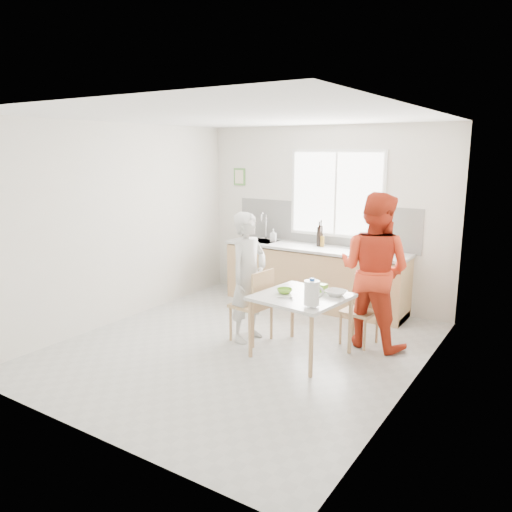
{
  "coord_description": "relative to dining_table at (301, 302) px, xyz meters",
  "views": [
    {
      "loc": [
        3.21,
        -4.68,
        2.34
      ],
      "look_at": [
        0.08,
        0.2,
        1.1
      ],
      "focal_mm": 35.0,
      "sensor_mm": 36.0,
      "label": 1
    }
  ],
  "objects": [
    {
      "name": "ground",
      "position": [
        -0.7,
        -0.18,
        -0.65
      ],
      "size": [
        4.5,
        4.5,
        0.0
      ],
      "primitive_type": "plane",
      "color": "#B7B7B2",
      "rests_on": "ground"
    },
    {
      "name": "soap_bottle",
      "position": [
        -1.46,
        1.83,
        0.37
      ],
      "size": [
        0.11,
        0.11,
        0.2
      ],
      "primitive_type": "imported",
      "rotation": [
        0.0,
        0.0,
        0.27
      ],
      "color": "#999999",
      "rests_on": "kitchen_counter"
    },
    {
      "name": "bowl_white",
      "position": [
        0.33,
        0.21,
        0.1
      ],
      "size": [
        0.26,
        0.26,
        0.06
      ],
      "primitive_type": "imported",
      "rotation": [
        0.0,
        0.0,
        -0.12
      ],
      "color": "silver",
      "rests_on": "dining_table"
    },
    {
      "name": "kitchen_counter",
      "position": [
        -0.71,
        1.77,
        -0.23
      ],
      "size": [
        2.84,
        0.64,
        1.37
      ],
      "color": "tan",
      "rests_on": "ground"
    },
    {
      "name": "cutting_board",
      "position": [
        0.24,
        1.71,
        0.28
      ],
      "size": [
        0.39,
        0.32,
        0.01
      ],
      "primitive_type": "cube",
      "rotation": [
        0.0,
        0.0,
        -0.21
      ],
      "color": "#87CE2F",
      "rests_on": "kitchen_counter"
    },
    {
      "name": "spoon",
      "position": [
        -0.11,
        -0.21,
        0.08
      ],
      "size": [
        0.16,
        0.05,
        0.01
      ],
      "primitive_type": "cylinder",
      "rotation": [
        0.0,
        1.57,
        0.23
      ],
      "color": "#A5A5AA",
      "rests_on": "dining_table"
    },
    {
      "name": "wine_bottle_a",
      "position": [
        -0.66,
        1.88,
        0.43
      ],
      "size": [
        0.07,
        0.07,
        0.32
      ],
      "primitive_type": "cylinder",
      "color": "black",
      "rests_on": "kitchen_counter"
    },
    {
      "name": "bowl_green",
      "position": [
        -0.2,
        -0.03,
        0.1
      ],
      "size": [
        0.19,
        0.19,
        0.05
      ],
      "primitive_type": "imported",
      "rotation": [
        0.0,
        0.0,
        -0.12
      ],
      "color": "#73B329",
      "rests_on": "dining_table"
    },
    {
      "name": "room_shell",
      "position": [
        -0.7,
        -0.18,
        1.0
      ],
      "size": [
        4.5,
        4.5,
        4.5
      ],
      "color": "silver",
      "rests_on": "ground"
    },
    {
      "name": "window",
      "position": [
        -0.5,
        2.05,
        1.05
      ],
      "size": [
        1.5,
        0.06,
        1.3
      ],
      "color": "white",
      "rests_on": "room_shell"
    },
    {
      "name": "person_red",
      "position": [
        0.57,
        0.76,
        0.29
      ],
      "size": [
        0.98,
        0.81,
        1.87
      ],
      "primitive_type": "imported",
      "rotation": [
        0.0,
        0.0,
        3.02
      ],
      "color": "red",
      "rests_on": "ground"
    },
    {
      "name": "green_box",
      "position": [
        0.13,
        0.27,
        0.12
      ],
      "size": [
        0.11,
        0.11,
        0.09
      ],
      "primitive_type": "cube",
      "rotation": [
        0.0,
        0.0,
        -0.12
      ],
      "color": "#74C02C",
      "rests_on": "dining_table"
    },
    {
      "name": "wine_bottle_b",
      "position": [
        -0.68,
        1.85,
        0.42
      ],
      "size": [
        0.07,
        0.07,
        0.3
      ],
      "primitive_type": "cylinder",
      "color": "black",
      "rests_on": "kitchen_counter"
    },
    {
      "name": "picture_frame",
      "position": [
        -2.25,
        2.05,
        1.25
      ],
      "size": [
        0.22,
        0.03,
        0.28
      ],
      "color": "#599A46",
      "rests_on": "room_shell"
    },
    {
      "name": "chair_far",
      "position": [
        0.44,
        0.76,
        -0.19
      ],
      "size": [
        0.42,
        0.42,
        0.82
      ],
      "rotation": [
        0.0,
        0.0,
        -0.12
      ],
      "color": "tan",
      "rests_on": "ground"
    },
    {
      "name": "backsplash",
      "position": [
        -0.7,
        2.06,
        0.58
      ],
      "size": [
        3.0,
        0.02,
        0.65
      ],
      "primitive_type": "cube",
      "color": "white",
      "rests_on": "room_shell"
    },
    {
      "name": "chair_left",
      "position": [
        -0.68,
        0.08,
        -0.14
      ],
      "size": [
        0.47,
        0.47,
        0.91
      ],
      "rotation": [
        0.0,
        0.0,
        -1.69
      ],
      "color": "tan",
      "rests_on": "ground"
    },
    {
      "name": "dining_table",
      "position": [
        0.0,
        0.0,
        0.0
      ],
      "size": [
        1.04,
        1.04,
        0.72
      ],
      "rotation": [
        0.0,
        0.0,
        -0.12
      ],
      "color": "silver",
      "rests_on": "ground"
    },
    {
      "name": "jar_amber",
      "position": [
        -0.61,
        1.84,
        0.35
      ],
      "size": [
        0.06,
        0.06,
        0.16
      ],
      "primitive_type": "cylinder",
      "color": "brown",
      "rests_on": "kitchen_counter"
    },
    {
      "name": "milk_jug",
      "position": [
        0.29,
        -0.32,
        0.23
      ],
      "size": [
        0.23,
        0.16,
        0.29
      ],
      "rotation": [
        0.0,
        0.0,
        -0.12
      ],
      "color": "white",
      "rests_on": "dining_table"
    },
    {
      "name": "person_white",
      "position": [
        -0.79,
        0.09,
        0.16
      ],
      "size": [
        0.45,
        0.63,
        1.61
      ],
      "primitive_type": "imported",
      "rotation": [
        0.0,
        0.0,
        1.45
      ],
      "color": "silver",
      "rests_on": "ground"
    }
  ]
}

